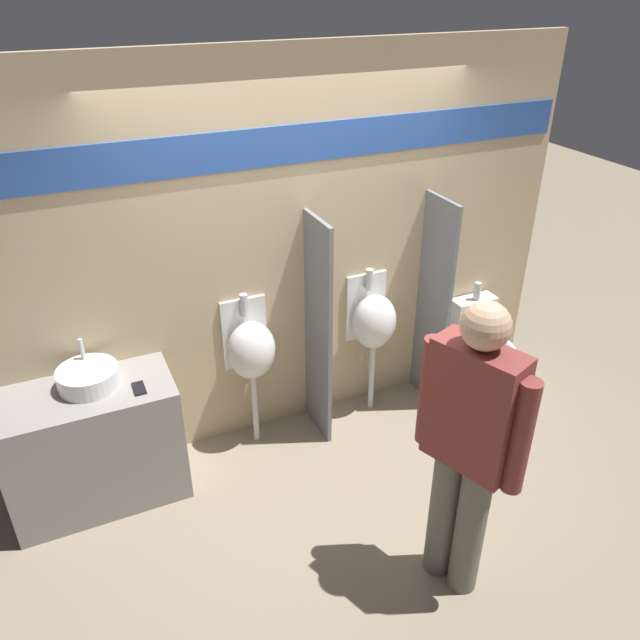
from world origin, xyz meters
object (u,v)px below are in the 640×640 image
(urinal_near_counter, at_px, (251,350))
(urinal_far, at_px, (373,321))
(person_in_vest, at_px, (468,443))
(sink_basin, at_px, (88,377))
(cell_phone, at_px, (139,388))
(toilet, at_px, (484,356))

(urinal_near_counter, bearing_deg, urinal_far, 0.00)
(person_in_vest, bearing_deg, urinal_far, -32.97)
(sink_basin, relative_size, person_in_vest, 0.21)
(urinal_near_counter, distance_m, urinal_far, 0.96)
(urinal_far, bearing_deg, sink_basin, -177.95)
(sink_basin, relative_size, cell_phone, 2.62)
(sink_basin, distance_m, urinal_near_counter, 1.07)
(sink_basin, distance_m, cell_phone, 0.32)
(urinal_far, height_order, toilet, urinal_far)
(urinal_far, relative_size, toilet, 1.31)
(sink_basin, distance_m, urinal_far, 2.02)
(urinal_near_counter, bearing_deg, toilet, -4.90)
(cell_phone, distance_m, person_in_vest, 1.96)
(sink_basin, distance_m, toilet, 3.04)
(urinal_far, xyz_separation_m, toilet, (0.96, -0.16, -0.47))
(toilet, distance_m, person_in_vest, 2.05)
(toilet, height_order, person_in_vest, person_in_vest)
(cell_phone, distance_m, urinal_far, 1.77)
(urinal_near_counter, bearing_deg, cell_phone, -163.59)
(person_in_vest, bearing_deg, urinal_near_counter, 0.16)
(sink_basin, xyz_separation_m, cell_phone, (0.27, -0.16, -0.06))
(sink_basin, distance_m, person_in_vest, 2.27)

